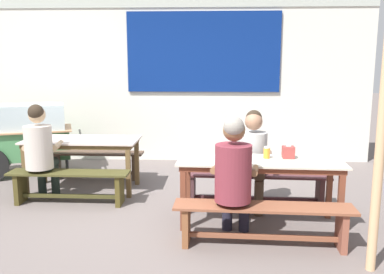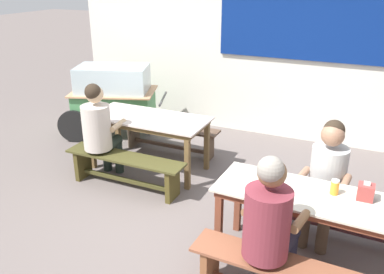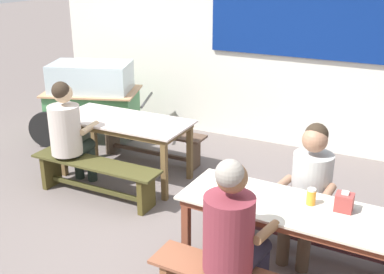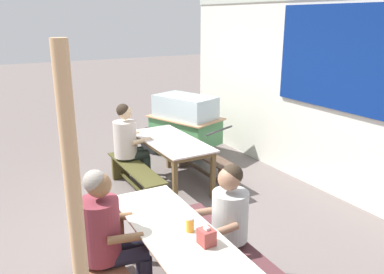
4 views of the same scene
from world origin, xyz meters
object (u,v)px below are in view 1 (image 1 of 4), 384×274
Objects in this scene: bench_far_back at (95,161)px; bench_near_back at (256,184)px; condiment_jar at (267,153)px; dining_table_near at (260,167)px; person_right_near_table at (253,153)px; dining_table_far at (82,144)px; tissue_box at (288,152)px; bench_far_front at (69,182)px; person_left_back_turned at (40,147)px; bench_near_front at (263,219)px; food_cart at (29,134)px; person_near_front at (234,173)px; wooden_support_post at (381,134)px.

bench_near_back is at bearing -25.93° from bench_far_back.
bench_near_back is at bearing 96.92° from condiment_jar.
dining_table_near is 1.50× the size of person_right_near_table.
condiment_jar is at bearing -23.50° from dining_table_far.
dining_table_far is 2.86m from tissue_box.
condiment_jar is (-0.24, -0.02, -0.00)m from tissue_box.
condiment_jar reaches higher than bench_far_front.
bench_far_front is (-2.34, 0.56, -0.37)m from dining_table_near.
bench_far_front is at bearing 179.24° from person_right_near_table.
person_left_back_turned is (-2.71, 0.61, 0.06)m from dining_table_near.
bench_near_front is at bearing -92.26° from bench_near_back.
condiment_jar is (3.57, -1.91, 0.15)m from food_cart.
bench_near_back is 1.44× the size of person_left_back_turned.
person_near_front is at bearing -38.46° from food_cart.
condiment_jar is at bearing 56.87° from person_near_front.
person_near_front reaches higher than person_right_near_table.
bench_near_front is 1.18m from person_right_near_table.
tissue_box is at bearing -21.29° from dining_table_far.
dining_table_near is at bearing -92.26° from bench_near_back.
bench_far_back and bench_near_front have the same top height.
bench_far_front is at bearing 166.53° from dining_table_near.
bench_near_front is at bearing -89.79° from person_right_near_table.
person_left_back_turned is at bearing 171.67° from bench_far_front.
person_right_near_table is (2.30, -1.20, 0.41)m from bench_far_back.
wooden_support_post is (3.58, -1.62, 0.48)m from person_left_back_turned.
bench_near_front is 4.34m from food_cart.
bench_far_front is at bearing 169.08° from condiment_jar.
bench_far_front is 2.52m from condiment_jar.
bench_near_back is 0.71m from condiment_jar.
person_left_back_turned is (-2.74, 0.03, 0.43)m from bench_near_back.
bench_near_back is (2.36, -0.56, -0.37)m from dining_table_far.
dining_table_far is at bearing 166.63° from bench_near_back.
bench_far_back is 1.16× the size of person_left_back_turned.
person_left_back_turned reaches higher than food_cart.
bench_near_front is at bearing -45.05° from bench_far_back.
bench_near_back is (0.02, 0.58, -0.37)m from dining_table_near.
tissue_box is (2.66, -0.45, 0.52)m from bench_far_front.
dining_table_far is 2.64m from condiment_jar.
condiment_jar reaches higher than dining_table_near.
wooden_support_post is (0.87, -1.01, 0.55)m from dining_table_near.
bench_far_front is 2.35m from person_right_near_table.
bench_far_back is 1.17m from bench_far_front.
wooden_support_post reaches higher than bench_near_front.
tissue_box is at bearing 18.54° from dining_table_near.
food_cart is 1.46× the size of person_right_near_table.
condiment_jar is at bearing 125.46° from wooden_support_post.
wooden_support_post is at bearing -49.31° from dining_table_near.
person_near_front is 1.06× the size of person_right_near_table.
bench_far_front is 3.69m from wooden_support_post.
bench_far_back is 0.83× the size of food_cart.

